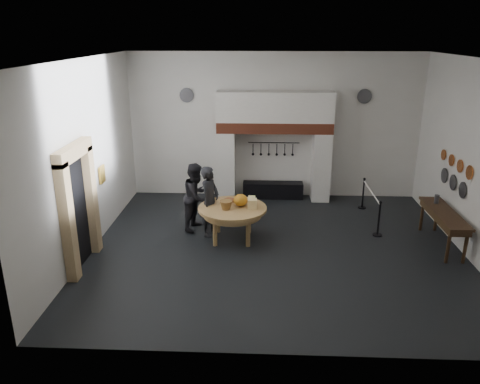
{
  "coord_description": "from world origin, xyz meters",
  "views": [
    {
      "loc": [
        -0.41,
        -10.46,
        5.08
      ],
      "look_at": [
        -0.9,
        0.3,
        1.35
      ],
      "focal_mm": 35.0,
      "sensor_mm": 36.0,
      "label": 1
    }
  ],
  "objects_px": {
    "visitor_near": "(210,201)",
    "visitor_far": "(197,196)",
    "barrier_post_near": "(379,219)",
    "work_table": "(232,208)",
    "barrier_post_far": "(363,194)",
    "iron_range": "(273,190)",
    "side_table": "(445,213)"
  },
  "relations": [
    {
      "from": "visitor_near",
      "to": "visitor_far",
      "type": "xyz_separation_m",
      "value": [
        -0.4,
        0.4,
        -0.02
      ]
    },
    {
      "from": "visitor_near",
      "to": "work_table",
      "type": "bearing_deg",
      "value": -93.65
    },
    {
      "from": "work_table",
      "to": "barrier_post_near",
      "type": "relative_size",
      "value": 1.92
    },
    {
      "from": "work_table",
      "to": "barrier_post_near",
      "type": "distance_m",
      "value": 3.81
    },
    {
      "from": "side_table",
      "to": "barrier_post_near",
      "type": "xyz_separation_m",
      "value": [
        -1.42,
        0.53,
        -0.42
      ]
    },
    {
      "from": "side_table",
      "to": "barrier_post_near",
      "type": "relative_size",
      "value": 2.44
    },
    {
      "from": "barrier_post_near",
      "to": "barrier_post_far",
      "type": "height_order",
      "value": "same"
    },
    {
      "from": "work_table",
      "to": "visitor_near",
      "type": "bearing_deg",
      "value": 155.95
    },
    {
      "from": "barrier_post_far",
      "to": "barrier_post_near",
      "type": "bearing_deg",
      "value": -90.0
    },
    {
      "from": "iron_range",
      "to": "side_table",
      "type": "bearing_deg",
      "value": -39.35
    },
    {
      "from": "iron_range",
      "to": "work_table",
      "type": "xyz_separation_m",
      "value": [
        -1.1,
        -3.22,
        0.59
      ]
    },
    {
      "from": "side_table",
      "to": "barrier_post_near",
      "type": "bearing_deg",
      "value": 159.46
    },
    {
      "from": "iron_range",
      "to": "barrier_post_far",
      "type": "bearing_deg",
      "value": -17.2
    },
    {
      "from": "side_table",
      "to": "barrier_post_near",
      "type": "distance_m",
      "value": 1.58
    },
    {
      "from": "barrier_post_near",
      "to": "iron_range",
      "type": "bearing_deg",
      "value": 133.43
    },
    {
      "from": "work_table",
      "to": "visitor_near",
      "type": "relative_size",
      "value": 0.94
    },
    {
      "from": "visitor_near",
      "to": "barrier_post_near",
      "type": "bearing_deg",
      "value": -68.02
    },
    {
      "from": "side_table",
      "to": "barrier_post_far",
      "type": "distance_m",
      "value": 2.93
    },
    {
      "from": "visitor_near",
      "to": "side_table",
      "type": "height_order",
      "value": "visitor_near"
    },
    {
      "from": "iron_range",
      "to": "visitor_near",
      "type": "distance_m",
      "value": 3.47
    },
    {
      "from": "work_table",
      "to": "side_table",
      "type": "relative_size",
      "value": 0.79
    },
    {
      "from": "visitor_far",
      "to": "barrier_post_far",
      "type": "height_order",
      "value": "visitor_far"
    },
    {
      "from": "barrier_post_far",
      "to": "visitor_near",
      "type": "bearing_deg",
      "value": -154.13
    },
    {
      "from": "visitor_far",
      "to": "work_table",
      "type": "bearing_deg",
      "value": -105.27
    },
    {
      "from": "iron_range",
      "to": "barrier_post_far",
      "type": "xyz_separation_m",
      "value": [
        2.68,
        -0.83,
        0.2
      ]
    },
    {
      "from": "visitor_near",
      "to": "barrier_post_far",
      "type": "distance_m",
      "value": 4.88
    },
    {
      "from": "side_table",
      "to": "barrier_post_far",
      "type": "relative_size",
      "value": 2.44
    },
    {
      "from": "visitor_near",
      "to": "side_table",
      "type": "bearing_deg",
      "value": -73.67
    },
    {
      "from": "iron_range",
      "to": "barrier_post_near",
      "type": "bearing_deg",
      "value": -46.57
    },
    {
      "from": "visitor_near",
      "to": "side_table",
      "type": "xyz_separation_m",
      "value": [
        5.79,
        -0.41,
        -0.05
      ]
    },
    {
      "from": "side_table",
      "to": "visitor_near",
      "type": "bearing_deg",
      "value": 175.93
    },
    {
      "from": "iron_range",
      "to": "visitor_far",
      "type": "bearing_deg",
      "value": -129.39
    }
  ]
}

